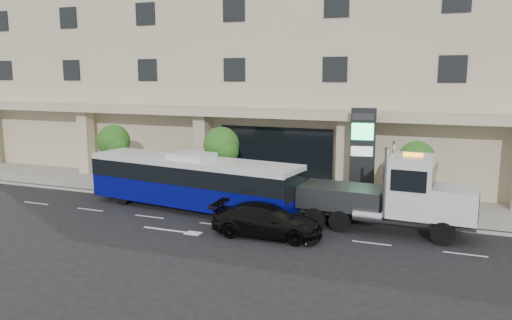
{
  "coord_description": "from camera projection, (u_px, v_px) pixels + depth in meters",
  "views": [
    {
      "loc": [
        10.97,
        -23.97,
        7.72
      ],
      "look_at": [
        0.91,
        2.0,
        2.9
      ],
      "focal_mm": 35.0,
      "sensor_mm": 36.0,
      "label": 1
    }
  ],
  "objects": [
    {
      "name": "ground",
      "position": [
        227.0,
        217.0,
        27.24
      ],
      "size": [
        120.0,
        120.0,
        0.0
      ],
      "primitive_type": "plane",
      "color": "black",
      "rests_on": "ground"
    },
    {
      "name": "tree_right",
      "position": [
        417.0,
        163.0,
        26.64
      ],
      "size": [
        2.1,
        2.0,
        4.04
      ],
      "color": "#422B19",
      "rests_on": "sidewalk"
    },
    {
      "name": "tree_left",
      "position": [
        114.0,
        143.0,
        33.56
      ],
      "size": [
        2.27,
        2.2,
        4.22
      ],
      "color": "#422B19",
      "rests_on": "sidewalk"
    },
    {
      "name": "black_sedan",
      "position": [
        267.0,
        220.0,
        23.91
      ],
      "size": [
        5.41,
        2.32,
        1.55
      ],
      "primitive_type": "imported",
      "rotation": [
        0.0,
        0.0,
        1.6
      ],
      "color": "black",
      "rests_on": "ground"
    },
    {
      "name": "tree_mid",
      "position": [
        222.0,
        147.0,
        30.69
      ],
      "size": [
        2.28,
        2.2,
        4.38
      ],
      "color": "#422B19",
      "rests_on": "sidewalk"
    },
    {
      "name": "sidewalk",
      "position": [
        260.0,
        195.0,
        31.83
      ],
      "size": [
        120.0,
        6.0,
        0.15
      ],
      "primitive_type": "cube",
      "color": "gray",
      "rests_on": "ground"
    },
    {
      "name": "city_bus",
      "position": [
        192.0,
        181.0,
        28.49
      ],
      "size": [
        13.28,
        4.52,
        3.3
      ],
      "rotation": [
        0.0,
        0.0,
        -0.14
      ],
      "color": "black",
      "rests_on": "ground"
    },
    {
      "name": "signage_pylon",
      "position": [
        362.0,
        156.0,
        28.75
      ],
      "size": [
        1.47,
        0.72,
        5.66
      ],
      "rotation": [
        0.0,
        0.0,
        0.15
      ],
      "color": "black",
      "rests_on": "sidewalk"
    },
    {
      "name": "tow_truck",
      "position": [
        393.0,
        196.0,
        24.39
      ],
      "size": [
        9.65,
        2.82,
        4.38
      ],
      "rotation": [
        0.0,
        0.0,
        -0.06
      ],
      "color": "#2D3033",
      "rests_on": "ground"
    },
    {
      "name": "convention_center",
      "position": [
        306.0,
        45.0,
        39.72
      ],
      "size": [
        60.0,
        17.6,
        20.0
      ],
      "color": "tan",
      "rests_on": "ground"
    },
    {
      "name": "curb",
      "position": [
        242.0,
        207.0,
        29.07
      ],
      "size": [
        120.0,
        0.3,
        0.15
      ],
      "primitive_type": "cube",
      "color": "gray",
      "rests_on": "ground"
    }
  ]
}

